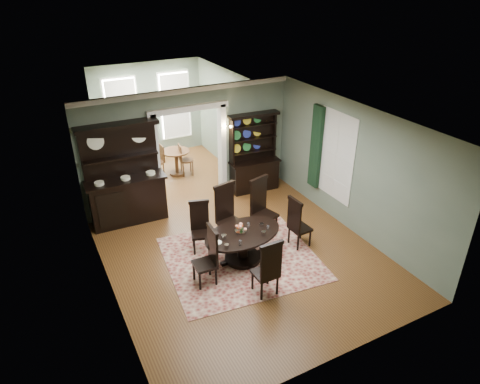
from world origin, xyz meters
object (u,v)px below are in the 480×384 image
Objects in this scene: dining_table at (243,241)px; sideboard at (126,189)px; parlor_table at (176,159)px; welsh_dresser at (254,163)px.

sideboard is (-1.70, 2.74, 0.38)m from dining_table.
dining_table is 4.69m from parlor_table.
welsh_dresser is at bearing -50.39° from parlor_table.
welsh_dresser is 2.48m from parlor_table.
dining_table is at bearing -56.01° from sideboard.
welsh_dresser is 2.66× the size of parlor_table.
welsh_dresser is at bearing 3.00° from sideboard.
welsh_dresser is (1.81, 2.79, 0.31)m from dining_table.
parlor_table is (0.25, 4.68, 0.02)m from dining_table.
sideboard is 3.00× the size of parlor_table.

